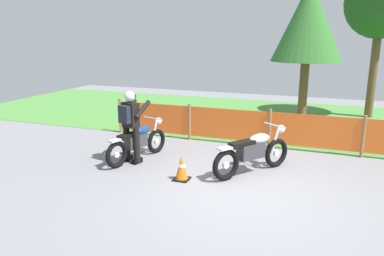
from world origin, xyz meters
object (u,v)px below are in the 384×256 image
motorcycle_trailing (138,142)px  rider_trailing (131,123)px  traffic_cone (182,168)px  motorcycle_lead (253,152)px

motorcycle_trailing → rider_trailing: (-0.06, -0.21, 0.50)m
motorcycle_trailing → traffic_cone: (1.45, -0.81, -0.19)m
motorcycle_trailing → rider_trailing: 0.54m
traffic_cone → rider_trailing: bearing=158.2°
rider_trailing → traffic_cone: (1.51, -0.61, -0.69)m
motorcycle_trailing → rider_trailing: size_ratio=1.14×
motorcycle_trailing → traffic_cone: motorcycle_trailing is taller
motorcycle_lead → rider_trailing: bearing=131.6°
rider_trailing → traffic_cone: size_ratio=3.19×
traffic_cone → motorcycle_lead: bearing=34.4°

